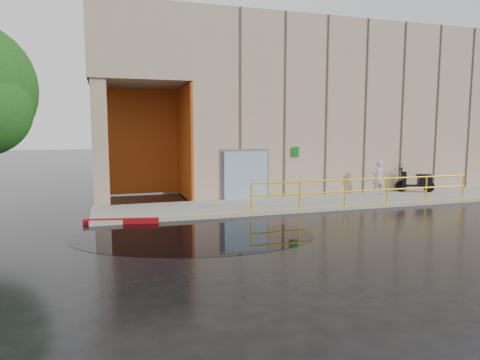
# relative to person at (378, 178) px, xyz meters

# --- Properties ---
(ground) EXTENTS (120.00, 120.00, 0.00)m
(ground) POSITION_rel_person_xyz_m (-6.17, -5.11, -0.92)
(ground) COLOR black
(ground) RESTS_ON ground
(sidewalk) EXTENTS (20.00, 3.00, 0.15)m
(sidewalk) POSITION_rel_person_xyz_m (-2.17, -0.61, -0.85)
(sidewalk) COLOR gray
(sidewalk) RESTS_ON ground
(building) EXTENTS (20.00, 10.17, 8.00)m
(building) POSITION_rel_person_xyz_m (-1.07, 5.87, 3.28)
(building) COLOR tan
(building) RESTS_ON ground
(guardrail) EXTENTS (9.56, 0.06, 1.03)m
(guardrail) POSITION_rel_person_xyz_m (-1.92, -1.96, -0.24)
(guardrail) COLOR #ECB10C
(guardrail) RESTS_ON sidewalk
(person) EXTENTS (0.61, 0.44, 1.55)m
(person) POSITION_rel_person_xyz_m (0.00, 0.00, 0.00)
(person) COLOR #B5B5B9
(person) RESTS_ON sidewalk
(scooter) EXTENTS (1.79, 1.22, 1.36)m
(scooter) POSITION_rel_person_xyz_m (2.26, 0.27, 0.01)
(scooter) COLOR black
(scooter) RESTS_ON sidewalk
(red_curb) EXTENTS (2.39, 0.65, 0.18)m
(red_curb) POSITION_rel_person_xyz_m (-11.17, -2.01, -0.83)
(red_curb) COLOR maroon
(red_curb) RESTS_ON ground
(puddle) EXTENTS (7.88, 5.91, 0.01)m
(puddle) POSITION_rel_person_xyz_m (-9.26, -4.27, -0.92)
(puddle) COLOR black
(puddle) RESTS_ON ground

